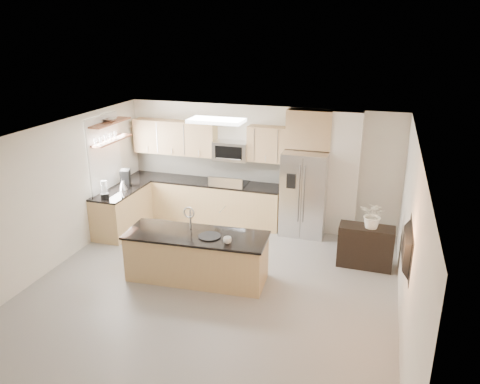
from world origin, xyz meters
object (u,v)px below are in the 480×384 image
(television, at_px, (403,248))
(microwave, at_px, (231,151))
(cup, at_px, (227,240))
(flower_vase, at_px, (374,208))
(range, at_px, (230,203))
(island, at_px, (197,256))
(coffee_maker, at_px, (125,178))
(platter, at_px, (209,236))
(refrigerator, at_px, (304,193))
(bowl, at_px, (110,120))
(blender, at_px, (104,191))
(credenza, at_px, (365,246))
(kettle, at_px, (123,185))

(television, bearing_deg, microwave, 47.25)
(cup, bearing_deg, flower_vase, 33.46)
(range, relative_size, island, 0.46)
(coffee_maker, bearing_deg, cup, -32.66)
(range, bearing_deg, platter, -79.06)
(range, xyz_separation_m, cup, (0.86, -2.70, 0.42))
(island, xyz_separation_m, platter, (0.25, -0.03, 0.43))
(refrigerator, distance_m, television, 3.62)
(range, bearing_deg, refrigerator, -1.60)
(range, bearing_deg, microwave, 90.00)
(coffee_maker, relative_size, bowl, 1.08)
(blender, distance_m, bowl, 1.48)
(platter, bearing_deg, blender, 160.49)
(cup, distance_m, platter, 0.40)
(microwave, bearing_deg, credenza, -23.80)
(cup, relative_size, blender, 0.37)
(microwave, relative_size, bowl, 2.31)
(range, height_order, microwave, microwave)
(refrigerator, distance_m, flower_vase, 1.87)
(microwave, relative_size, island, 0.31)
(range, height_order, island, island)
(refrigerator, xyz_separation_m, island, (-1.42, -2.48, -0.47))
(island, distance_m, cup, 0.80)
(range, relative_size, platter, 2.98)
(kettle, xyz_separation_m, television, (5.54, -2.07, 0.32))
(platter, bearing_deg, credenza, 28.41)
(refrigerator, bearing_deg, television, -58.96)
(island, relative_size, coffee_maker, 6.96)
(cup, xyz_separation_m, kettle, (-2.89, 1.65, 0.13))
(microwave, xyz_separation_m, island, (0.24, -2.65, -1.21))
(cup, bearing_deg, bowl, 150.72)
(bowl, bearing_deg, island, -32.16)
(blender, height_order, television, television)
(credenza, height_order, coffee_maker, coffee_maker)
(credenza, distance_m, bowl, 5.62)
(kettle, bearing_deg, platter, -30.90)
(island, height_order, cup, island)
(cup, distance_m, blender, 3.13)
(cup, relative_size, television, 0.13)
(kettle, height_order, flower_vase, flower_vase)
(island, bearing_deg, kettle, 143.41)
(platter, bearing_deg, refrigerator, 65.06)
(kettle, bearing_deg, refrigerator, 15.19)
(coffee_maker, bearing_deg, blender, -88.63)
(range, xyz_separation_m, refrigerator, (1.66, -0.05, 0.42))
(island, bearing_deg, microwave, 91.68)
(credenza, height_order, flower_vase, flower_vase)
(flower_vase, distance_m, television, 1.95)
(island, bearing_deg, refrigerator, 56.66)
(range, bearing_deg, television, -41.64)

